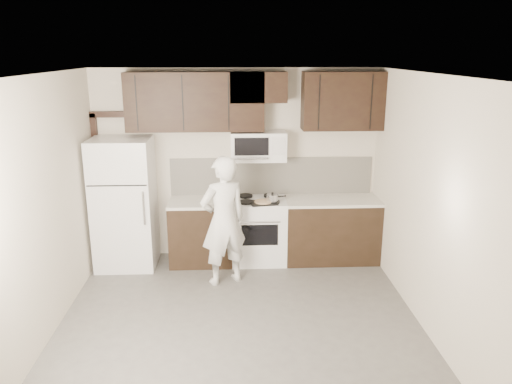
{
  "coord_description": "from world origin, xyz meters",
  "views": [
    {
      "loc": [
        -0.05,
        -4.73,
        2.92
      ],
      "look_at": [
        0.21,
        0.9,
        1.32
      ],
      "focal_mm": 35.0,
      "sensor_mm": 36.0,
      "label": 1
    }
  ],
  "objects": [
    {
      "name": "saucepan",
      "position": [
        0.48,
        1.79,
        0.97
      ],
      "size": [
        0.27,
        0.16,
        0.15
      ],
      "color": "silver",
      "rests_on": "stove"
    },
    {
      "name": "back_wall",
      "position": [
        0.0,
        2.25,
        1.35
      ],
      "size": [
        4.0,
        0.0,
        4.0
      ],
      "primitive_type": "plane",
      "rotation": [
        1.57,
        0.0,
        0.0
      ],
      "color": "beige",
      "rests_on": "ground"
    },
    {
      "name": "backsplash",
      "position": [
        0.5,
        2.24,
        1.18
      ],
      "size": [
        2.9,
        0.02,
        0.54
      ],
      "primitive_type": "cube",
      "color": "beige",
      "rests_on": "counter_run"
    },
    {
      "name": "microwave",
      "position": [
        0.3,
        2.06,
        1.65
      ],
      "size": [
        0.76,
        0.42,
        0.4
      ],
      "color": "white",
      "rests_on": "upper_cabinets"
    },
    {
      "name": "stove",
      "position": [
        0.3,
        1.94,
        0.46
      ],
      "size": [
        0.76,
        0.66,
        0.94
      ],
      "color": "white",
      "rests_on": "floor"
    },
    {
      "name": "upper_cabinets",
      "position": [
        0.21,
        2.08,
        2.28
      ],
      "size": [
        3.48,
        0.35,
        0.78
      ],
      "color": "black",
      "rests_on": "back_wall"
    },
    {
      "name": "door_trim",
      "position": [
        -1.92,
        2.21,
        1.25
      ],
      "size": [
        0.5,
        0.08,
        2.12
      ],
      "color": "black",
      "rests_on": "floor"
    },
    {
      "name": "pizza",
      "position": [
        0.35,
        1.76,
        0.94
      ],
      "size": [
        0.28,
        0.28,
        0.02
      ],
      "primitive_type": "cylinder",
      "rotation": [
        0.0,
        0.0,
        0.17
      ],
      "color": "#C7B385",
      "rests_on": "baking_tray"
    },
    {
      "name": "floor",
      "position": [
        0.0,
        0.0,
        0.0
      ],
      "size": [
        4.5,
        4.5,
        0.0
      ],
      "primitive_type": "plane",
      "color": "#524F4C",
      "rests_on": "ground"
    },
    {
      "name": "counter_run",
      "position": [
        0.6,
        1.94,
        0.46
      ],
      "size": [
        2.95,
        0.64,
        0.91
      ],
      "color": "black",
      "rests_on": "floor"
    },
    {
      "name": "person",
      "position": [
        -0.18,
        1.26,
        0.84
      ],
      "size": [
        0.73,
        0.63,
        1.69
      ],
      "primitive_type": "imported",
      "rotation": [
        0.0,
        0.0,
        3.59
      ],
      "color": "silver",
      "rests_on": "floor"
    },
    {
      "name": "baking_tray",
      "position": [
        0.35,
        1.76,
        0.92
      ],
      "size": [
        0.4,
        0.33,
        0.02
      ],
      "primitive_type": "cube",
      "rotation": [
        0.0,
        0.0,
        0.17
      ],
      "color": "black",
      "rests_on": "counter_run"
    },
    {
      "name": "refrigerator",
      "position": [
        -1.55,
        1.89,
        0.9
      ],
      "size": [
        0.8,
        0.76,
        1.8
      ],
      "color": "white",
      "rests_on": "floor"
    },
    {
      "name": "ceiling",
      "position": [
        0.0,
        0.0,
        2.7
      ],
      "size": [
        4.5,
        4.5,
        0.0
      ],
      "primitive_type": "plane",
      "rotation": [
        3.14,
        0.0,
        0.0
      ],
      "color": "white",
      "rests_on": "back_wall"
    }
  ]
}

